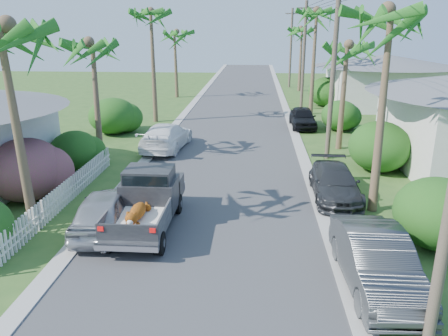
# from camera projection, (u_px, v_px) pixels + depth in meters

# --- Properties ---
(ground) EXTENTS (120.00, 120.00, 0.00)m
(ground) POSITION_uv_depth(u_px,v_px,m) (194.00, 287.00, 12.19)
(ground) COLOR #2F531F
(ground) RESTS_ON ground
(road) EXTENTS (8.00, 100.00, 0.02)m
(road) POSITION_uv_depth(u_px,v_px,m) (236.00, 115.00, 35.91)
(road) COLOR #38383A
(road) RESTS_ON ground
(curb_left) EXTENTS (0.60, 100.00, 0.06)m
(curb_left) POSITION_uv_depth(u_px,v_px,m) (184.00, 114.00, 36.20)
(curb_left) COLOR #A5A39E
(curb_left) RESTS_ON ground
(curb_right) EXTENTS (0.60, 100.00, 0.06)m
(curb_right) POSITION_uv_depth(u_px,v_px,m) (288.00, 116.00, 35.61)
(curb_right) COLOR #A5A39E
(curb_right) RESTS_ON ground
(pickup_truck) EXTENTS (1.98, 5.12, 2.06)m
(pickup_truck) POSITION_uv_depth(u_px,v_px,m) (148.00, 198.00, 15.80)
(pickup_truck) COLOR black
(pickup_truck) RESTS_ON ground
(parked_car_rn) EXTENTS (1.85, 4.83, 1.57)m
(parked_car_rn) POSITION_uv_depth(u_px,v_px,m) (376.00, 262.00, 11.95)
(parked_car_rn) COLOR #323537
(parked_car_rn) RESTS_ON ground
(parked_car_rm) EXTENTS (1.89, 4.56, 1.32)m
(parked_car_rm) POSITION_uv_depth(u_px,v_px,m) (335.00, 183.00, 18.33)
(parked_car_rm) COLOR #2A2C2F
(parked_car_rm) RESTS_ON ground
(parked_car_rf) EXTENTS (1.79, 4.25, 1.44)m
(parked_car_rf) POSITION_uv_depth(u_px,v_px,m) (303.00, 118.00, 31.27)
(parked_car_rf) COLOR black
(parked_car_rf) RESTS_ON ground
(parked_car_ln) EXTENTS (2.06, 4.49, 1.49)m
(parked_car_ln) POSITION_uv_depth(u_px,v_px,m) (106.00, 210.00, 15.43)
(parked_car_ln) COLOR #A6A8AD
(parked_car_ln) RESTS_ON ground
(parked_car_lf) EXTENTS (2.64, 5.45, 1.53)m
(parked_car_lf) POSITION_uv_depth(u_px,v_px,m) (166.00, 137.00, 25.69)
(parked_car_lf) COLOR white
(parked_car_lf) RESTS_ON ground
(palm_l_a) EXTENTS (4.40, 4.40, 8.20)m
(palm_l_a) POSITION_uv_depth(u_px,v_px,m) (2.00, 26.00, 13.33)
(palm_l_a) COLOR brown
(palm_l_a) RESTS_ON ground
(palm_l_b) EXTENTS (4.40, 4.40, 7.40)m
(palm_l_b) POSITION_uv_depth(u_px,v_px,m) (91.00, 43.00, 22.15)
(palm_l_b) COLOR brown
(palm_l_b) RESTS_ON ground
(palm_l_c) EXTENTS (4.40, 4.40, 9.20)m
(palm_l_c) POSITION_uv_depth(u_px,v_px,m) (151.00, 12.00, 31.04)
(palm_l_c) COLOR brown
(palm_l_c) RESTS_ON ground
(palm_l_d) EXTENTS (4.40, 4.40, 7.70)m
(palm_l_d) POSITION_uv_depth(u_px,v_px,m) (175.00, 32.00, 42.91)
(palm_l_d) COLOR brown
(palm_l_d) RESTS_ON ground
(palm_r_a) EXTENTS (4.40, 4.40, 8.70)m
(palm_r_a) POSITION_uv_depth(u_px,v_px,m) (393.00, 12.00, 15.16)
(palm_r_a) COLOR brown
(palm_r_a) RESTS_ON ground
(palm_r_b) EXTENTS (4.40, 4.40, 7.20)m
(palm_r_b) POSITION_uv_depth(u_px,v_px,m) (347.00, 45.00, 24.14)
(palm_r_b) COLOR brown
(palm_r_b) RESTS_ON ground
(palm_r_c) EXTENTS (4.40, 4.40, 9.40)m
(palm_r_c) POSITION_uv_depth(u_px,v_px,m) (317.00, 11.00, 33.94)
(palm_r_c) COLOR brown
(palm_r_c) RESTS_ON ground
(palm_r_d) EXTENTS (4.40, 4.40, 8.00)m
(palm_r_d) POSITION_uv_depth(u_px,v_px,m) (302.00, 29.00, 47.62)
(palm_r_d) COLOR brown
(palm_r_d) RESTS_ON ground
(shrub_l_b) EXTENTS (3.00, 3.30, 2.60)m
(shrub_l_b) POSITION_uv_depth(u_px,v_px,m) (26.00, 170.00, 18.02)
(shrub_l_b) COLOR #B41961
(shrub_l_b) RESTS_ON ground
(shrub_l_c) EXTENTS (2.40, 2.64, 2.00)m
(shrub_l_c) POSITION_uv_depth(u_px,v_px,m) (75.00, 151.00, 21.88)
(shrub_l_c) COLOR #184614
(shrub_l_c) RESTS_ON ground
(shrub_l_d) EXTENTS (3.20, 3.52, 2.40)m
(shrub_l_d) POSITION_uv_depth(u_px,v_px,m) (113.00, 116.00, 29.45)
(shrub_l_d) COLOR #184614
(shrub_l_d) RESTS_ON ground
(shrub_r_a) EXTENTS (2.80, 3.08, 2.30)m
(shrub_r_a) POSITION_uv_depth(u_px,v_px,m) (438.00, 213.00, 14.16)
(shrub_r_a) COLOR #184614
(shrub_r_a) RESTS_ON ground
(shrub_r_b) EXTENTS (3.00, 3.30, 2.50)m
(shrub_r_b) POSITION_uv_depth(u_px,v_px,m) (379.00, 146.00, 21.70)
(shrub_r_b) COLOR #184614
(shrub_r_b) RESTS_ON ground
(shrub_r_c) EXTENTS (2.60, 2.86, 2.10)m
(shrub_r_c) POSITION_uv_depth(u_px,v_px,m) (340.00, 116.00, 30.33)
(shrub_r_c) COLOR #184614
(shrub_r_c) RESTS_ON ground
(shrub_r_d) EXTENTS (3.20, 3.52, 2.60)m
(shrub_r_d) POSITION_uv_depth(u_px,v_px,m) (326.00, 92.00, 39.70)
(shrub_r_d) COLOR #184614
(shrub_r_d) RESTS_ON ground
(picket_fence) EXTENTS (0.10, 11.00, 1.00)m
(picket_fence) POSITION_uv_depth(u_px,v_px,m) (66.00, 193.00, 17.67)
(picket_fence) COLOR white
(picket_fence) RESTS_ON ground
(house_right_far) EXTENTS (9.00, 8.00, 4.60)m
(house_right_far) POSITION_uv_depth(u_px,v_px,m) (383.00, 83.00, 39.11)
(house_right_far) COLOR silver
(house_right_far) RESTS_ON ground
(utility_pole_b) EXTENTS (1.60, 0.26, 9.00)m
(utility_pole_b) POSITION_uv_depth(u_px,v_px,m) (333.00, 74.00, 22.72)
(utility_pole_b) COLOR brown
(utility_pole_b) RESTS_ON ground
(utility_pole_c) EXTENTS (1.60, 0.26, 9.00)m
(utility_pole_c) POSITION_uv_depth(u_px,v_px,m) (304.00, 56.00, 36.96)
(utility_pole_c) COLOR brown
(utility_pole_c) RESTS_ON ground
(utility_pole_d) EXTENTS (1.60, 0.26, 9.00)m
(utility_pole_d) POSITION_uv_depth(u_px,v_px,m) (291.00, 48.00, 51.19)
(utility_pole_d) COLOR brown
(utility_pole_d) RESTS_ON ground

